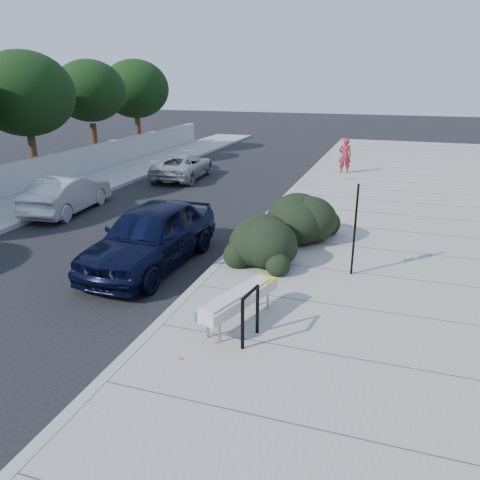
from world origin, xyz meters
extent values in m
plane|color=black|center=(0.00, 0.00, 0.00)|extent=(120.00, 120.00, 0.00)
cube|color=gray|center=(5.60, 5.00, 0.07)|extent=(11.20, 50.00, 0.15)
cube|color=gray|center=(-9.50, 5.00, 0.07)|extent=(3.00, 50.00, 0.15)
cube|color=#9E9E99|center=(0.00, 5.00, 0.08)|extent=(0.22, 50.00, 0.17)
cube|color=#9E9E99|center=(-8.00, 5.00, 0.08)|extent=(0.22, 50.00, 0.17)
cylinder|color=#332114|center=(-12.50, 9.00, 1.20)|extent=(0.36, 0.36, 2.40)
ellipsoid|color=black|center=(-12.50, 9.00, 4.20)|extent=(4.60, 4.60, 3.91)
cylinder|color=#332114|center=(-12.50, 14.00, 1.20)|extent=(0.36, 0.36, 2.40)
ellipsoid|color=black|center=(-12.50, 14.00, 4.20)|extent=(4.00, 4.00, 3.40)
cylinder|color=#332114|center=(-12.50, 19.00, 1.20)|extent=(0.36, 0.36, 2.40)
ellipsoid|color=black|center=(-12.50, 19.00, 4.20)|extent=(4.40, 4.40, 3.74)
cylinder|color=gray|center=(1.17, -2.16, 0.36)|extent=(0.05, 0.05, 0.42)
cylinder|color=gray|center=(1.45, -2.25, 0.36)|extent=(0.05, 0.05, 0.42)
cylinder|color=gray|center=(1.69, -0.56, 0.36)|extent=(0.05, 0.05, 0.42)
cylinder|color=gray|center=(1.96, -0.65, 0.36)|extent=(0.05, 0.05, 0.42)
cylinder|color=gray|center=(1.43, -1.36, 0.54)|extent=(0.55, 1.60, 0.04)
cylinder|color=gray|center=(1.71, -1.45, 0.54)|extent=(0.55, 1.60, 0.04)
cube|color=#B2B2B2|center=(1.57, -1.40, 0.68)|extent=(1.09, 2.23, 0.23)
cube|color=yellow|center=(1.84, -0.58, 0.81)|extent=(0.56, 0.56, 0.02)
cube|color=teal|center=(1.06, -2.29, 0.68)|extent=(0.12, 0.25, 0.21)
cylinder|color=black|center=(1.94, -2.32, 0.65)|extent=(0.07, 0.07, 1.01)
cylinder|color=black|center=(2.03, -1.68, 0.65)|extent=(0.07, 0.07, 1.01)
cylinder|color=black|center=(1.98, -2.00, 1.16)|extent=(0.16, 0.65, 0.07)
cube|color=black|center=(3.50, 1.88, 1.33)|extent=(0.06, 0.06, 2.36)
cube|color=yellow|center=(3.45, 1.88, 2.01)|extent=(0.04, 0.27, 0.38)
cube|color=yellow|center=(3.45, 1.88, 1.58)|extent=(0.04, 0.25, 0.29)
ellipsoid|color=black|center=(1.50, 3.29, 0.95)|extent=(3.62, 4.75, 1.60)
imported|color=black|center=(-1.83, 1.15, 0.86)|extent=(2.20, 5.12, 1.72)
imported|color=#A4A4A8|center=(-7.50, 4.95, 0.70)|extent=(1.94, 4.40, 1.40)
imported|color=#A1A4A6|center=(-6.00, 12.10, 0.63)|extent=(2.48, 4.72, 1.27)
imported|color=maroon|center=(1.75, 15.43, 1.06)|extent=(0.74, 0.56, 1.82)
camera|label=1|loc=(4.29, -9.51, 4.93)|focal=35.00mm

